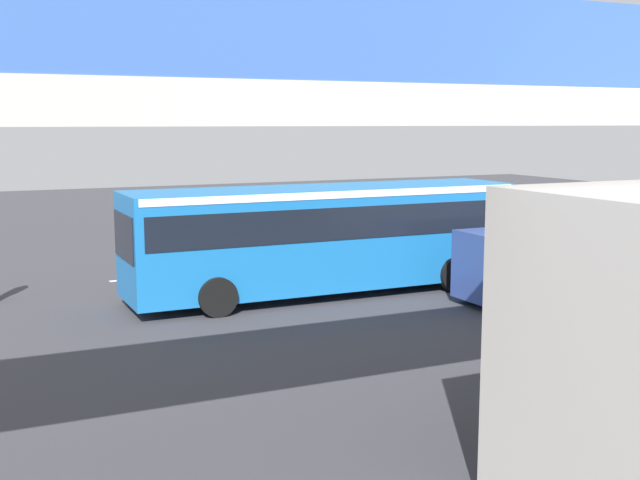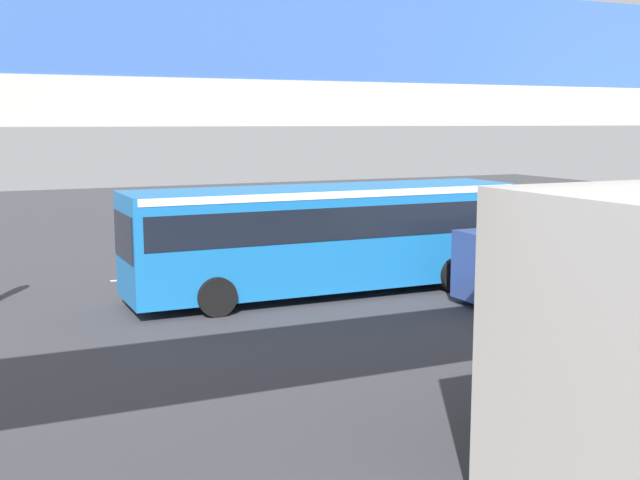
% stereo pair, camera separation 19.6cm
% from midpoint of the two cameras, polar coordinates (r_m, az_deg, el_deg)
% --- Properties ---
extents(ground, '(80.00, 80.00, 0.00)m').
position_cam_midpoint_polar(ground, '(24.51, -2.05, -3.33)').
color(ground, '#38383D').
extents(city_bus, '(11.54, 2.85, 3.15)m').
position_cam_midpoint_polar(city_bus, '(23.07, 0.09, 0.69)').
color(city_bus, '#196BB7').
rests_on(city_bus, ground).
extents(parked_van, '(4.80, 2.17, 2.05)m').
position_cam_midpoint_polar(parked_van, '(23.12, 15.39, -1.37)').
color(parked_van, '#33478C').
rests_on(parked_van, ground).
extents(bicycle_red, '(1.77, 0.44, 0.96)m').
position_cam_midpoint_polar(bicycle_red, '(27.20, 20.20, -1.87)').
color(bicycle_red, black).
rests_on(bicycle_red, ground).
extents(traffic_sign, '(0.08, 0.60, 2.80)m').
position_cam_midpoint_polar(traffic_sign, '(25.73, -10.12, 1.37)').
color(traffic_sign, slate).
rests_on(traffic_sign, ground).
extents(lane_dash_leftmost, '(2.00, 0.20, 0.01)m').
position_cam_midpoint_polar(lane_dash_leftmost, '(29.04, 2.73, -1.47)').
color(lane_dash_leftmost, silver).
rests_on(lane_dash_leftmost, ground).
extents(lane_dash_left, '(2.00, 0.20, 0.01)m').
position_cam_midpoint_polar(lane_dash_left, '(27.43, -4.68, -2.08)').
color(lane_dash_left, silver).
rests_on(lane_dash_left, ground).
extents(lane_dash_centre, '(2.00, 0.20, 0.01)m').
position_cam_midpoint_polar(lane_dash_centre, '(26.32, -12.87, -2.71)').
color(lane_dash_centre, silver).
rests_on(lane_dash_centre, ground).
extents(pedestrian_overpass, '(25.75, 2.60, 6.55)m').
position_cam_midpoint_polar(pedestrian_overpass, '(13.37, 19.74, 7.12)').
color(pedestrian_overpass, '#B2ADA5').
rests_on(pedestrian_overpass, ground).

